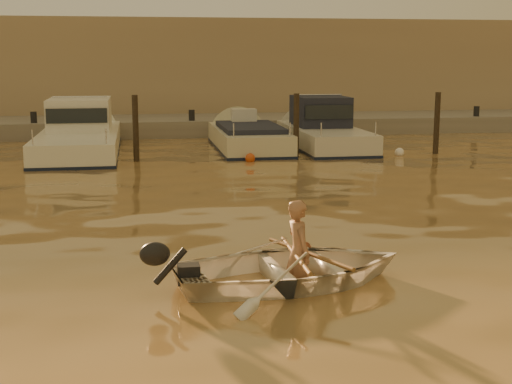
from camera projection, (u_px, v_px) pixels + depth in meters
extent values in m
plane|color=brown|center=(160.00, 326.00, 8.48)|extent=(160.00, 160.00, 0.00)
imported|color=silver|center=(292.00, 268.00, 10.01)|extent=(3.61, 2.80, 0.69)
imported|color=#9E6D4F|center=(299.00, 252.00, 9.99)|extent=(0.43, 0.59, 1.50)
cylinder|color=brown|center=(309.00, 253.00, 10.04)|extent=(0.76, 2.00, 0.13)
cylinder|color=brown|center=(295.00, 255.00, 9.98)|extent=(0.14, 2.10, 0.13)
cylinder|color=#2D2319|center=(136.00, 131.00, 21.64)|extent=(0.18, 0.18, 2.20)
cylinder|color=#2D2319|center=(296.00, 129.00, 22.46)|extent=(0.18, 0.18, 2.20)
cylinder|color=#2D2319|center=(437.00, 126.00, 23.24)|extent=(0.18, 0.18, 2.20)
sphere|color=silver|center=(83.00, 163.00, 20.58)|extent=(0.30, 0.30, 0.30)
sphere|color=#C54717|center=(250.00, 158.00, 21.63)|extent=(0.30, 0.30, 0.30)
sphere|color=white|center=(399.00, 152.00, 22.92)|extent=(0.30, 0.30, 0.30)
cube|color=gray|center=(140.00, 130.00, 29.27)|extent=(52.00, 4.00, 1.00)
cube|color=#9E8466|center=(138.00, 72.00, 34.17)|extent=(46.00, 7.00, 4.80)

